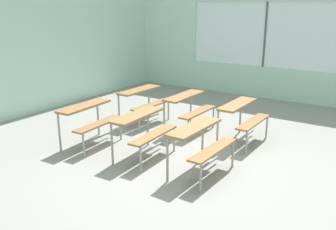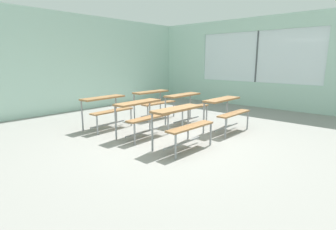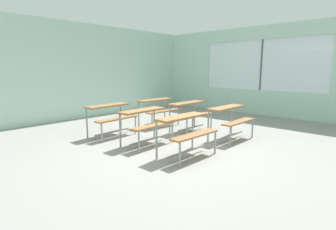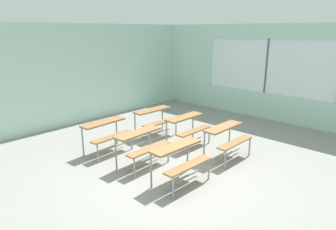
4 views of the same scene
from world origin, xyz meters
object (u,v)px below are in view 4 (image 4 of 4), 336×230
at_px(desk_bench_r2c0, 107,130).
at_px(desk_bench_r0c0, 180,156).
at_px(desk_bench_r0c1, 227,135).
at_px(desk_bench_r2c1, 155,116).
at_px(desk_bench_r1c0, 142,141).
at_px(desk_bench_r1c1, 188,124).

bearing_deg(desk_bench_r2c0, desk_bench_r0c0, -91.51).
height_order(desk_bench_r0c1, desk_bench_r2c1, same).
relative_size(desk_bench_r0c1, desk_bench_r1c0, 0.99).
bearing_deg(desk_bench_r2c0, desk_bench_r0c1, -56.86).
xyz_separation_m(desk_bench_r1c0, desk_bench_r1c1, (1.56, 0.04, 0.00)).
height_order(desk_bench_r1c1, desk_bench_r2c1, same).
bearing_deg(desk_bench_r1c1, desk_bench_r0c0, -143.55).
bearing_deg(desk_bench_r2c1, desk_bench_r0c1, -86.00).
height_order(desk_bench_r0c1, desk_bench_r2c0, same).
bearing_deg(desk_bench_r2c0, desk_bench_r2c1, -3.84).
xyz_separation_m(desk_bench_r0c1, desk_bench_r2c0, (-1.63, 2.24, 0.00)).
distance_m(desk_bench_r1c1, desk_bench_r2c0, 1.97).
distance_m(desk_bench_r0c0, desk_bench_r2c0, 2.23).
distance_m(desk_bench_r0c0, desk_bench_r1c0, 1.09).
xyz_separation_m(desk_bench_r0c0, desk_bench_r1c0, (0.02, 1.09, 0.00)).
height_order(desk_bench_r0c0, desk_bench_r1c1, same).
relative_size(desk_bench_r0c0, desk_bench_r2c1, 1.00).
xyz_separation_m(desk_bench_r1c1, desk_bench_r2c1, (-0.08, 1.08, 0.00)).
relative_size(desk_bench_r0c1, desk_bench_r2c1, 0.99).
height_order(desk_bench_r0c0, desk_bench_r2c0, same).
relative_size(desk_bench_r1c0, desk_bench_r2c0, 0.99).
distance_m(desk_bench_r0c1, desk_bench_r2c0, 2.78).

